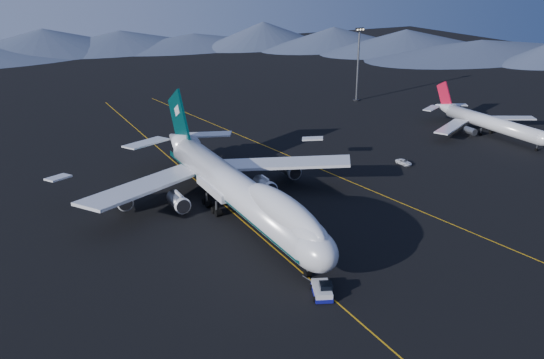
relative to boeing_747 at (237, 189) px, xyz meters
name	(u,v)px	position (x,y,z in m)	size (l,w,h in m)	color
ground	(238,217)	(0.00, -0.03, -5.81)	(500.00, 500.00, 0.00)	black
taxiway_line_main	(238,217)	(0.00, -0.03, -5.80)	(0.25, 220.00, 0.01)	orange
taxiway_line_side	(339,177)	(30.00, 9.97, -5.80)	(0.25, 200.00, 0.01)	orange
boeing_747	(237,189)	(0.00, 0.00, 0.00)	(59.62, 72.43, 19.37)	silver
pushback_tug	(322,291)	(-0.88, -32.19, -5.10)	(4.45, 5.85, 2.28)	silver
second_jet	(488,122)	(86.43, 19.57, -2.14)	(37.76, 42.66, 12.14)	silver
service_van	(404,162)	(48.83, 9.91, -5.21)	(2.00, 4.33, 1.20)	white
floodlight_mast	(358,64)	(78.65, 72.43, 6.81)	(3.08, 2.31, 24.91)	black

